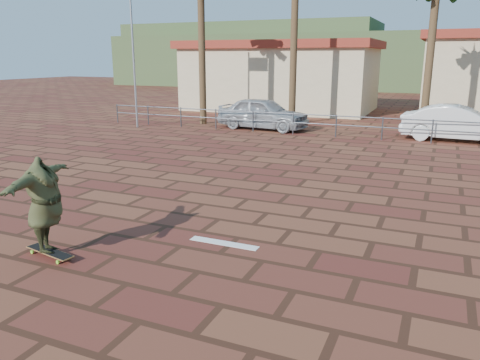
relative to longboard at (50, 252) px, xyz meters
The scene contains 11 objects.
ground 3.57m from the longboard, 57.56° to the left, with size 120.00×120.00×0.00m, color brown.
paint_stripe 3.18m from the longboard, 34.74° to the left, with size 1.40×0.22×0.01m, color white.
guardrail 15.15m from the longboard, 82.73° to the left, with size 24.06×0.06×1.00m.
flagpole 16.75m from the longboard, 119.59° to the left, with size 1.30×0.10×8.00m.
building_west 25.44m from the longboard, 99.27° to the left, with size 12.60×7.60×4.50m.
hill_front 53.13m from the longboard, 87.93° to the left, with size 70.00×18.00×6.00m, color #384C28.
hill_back 62.46m from the longboard, 108.80° to the left, with size 35.00×14.00×8.00m, color #384C28.
longboard is the anchor object (origin of this frame).
skateboarder 0.89m from the longboard, 146.31° to the right, with size 2.14×0.58×1.74m, color #383A1F.
car_silver 16.15m from the longboard, 97.00° to the left, with size 1.84×4.58×1.56m, color #A1A4A8.
car_white 17.50m from the longboard, 66.80° to the left, with size 1.60×4.60×1.52m, color silver.
Camera 1 is at (4.34, -8.81, 3.50)m, focal length 35.00 mm.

